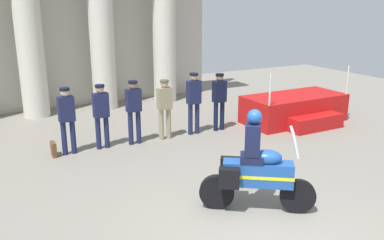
{
  "coord_description": "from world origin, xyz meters",
  "views": [
    {
      "loc": [
        -3.87,
        -4.64,
        3.68
      ],
      "look_at": [
        0.31,
        3.08,
        1.15
      ],
      "focal_mm": 38.73,
      "sensor_mm": 36.0,
      "label": 1
    }
  ],
  "objects_px": {
    "officer_in_row_2": "(134,107)",
    "officer_in_row_4": "(194,99)",
    "officer_in_row_0": "(67,116)",
    "motorcycle_with_rider": "(254,169)",
    "reviewing_stand": "(295,109)",
    "officer_in_row_1": "(101,111)",
    "briefcase_on_ground": "(54,149)",
    "officer_in_row_3": "(165,105)",
    "officer_in_row_5": "(219,97)"
  },
  "relations": [
    {
      "from": "officer_in_row_1",
      "to": "motorcycle_with_rider",
      "type": "bearing_deg",
      "value": 106.28
    },
    {
      "from": "officer_in_row_1",
      "to": "officer_in_row_5",
      "type": "relative_size",
      "value": 0.99
    },
    {
      "from": "reviewing_stand",
      "to": "officer_in_row_1",
      "type": "distance_m",
      "value": 6.08
    },
    {
      "from": "officer_in_row_5",
      "to": "motorcycle_with_rider",
      "type": "relative_size",
      "value": 0.89
    },
    {
      "from": "officer_in_row_0",
      "to": "officer_in_row_4",
      "type": "xyz_separation_m",
      "value": [
        3.5,
        -0.05,
        0.05
      ]
    },
    {
      "from": "reviewing_stand",
      "to": "officer_in_row_2",
      "type": "bearing_deg",
      "value": 175.0
    },
    {
      "from": "officer_in_row_0",
      "to": "officer_in_row_4",
      "type": "distance_m",
      "value": 3.51
    },
    {
      "from": "officer_in_row_5",
      "to": "motorcycle_with_rider",
      "type": "distance_m",
      "value": 4.89
    },
    {
      "from": "officer_in_row_3",
      "to": "officer_in_row_2",
      "type": "bearing_deg",
      "value": -2.3
    },
    {
      "from": "officer_in_row_2",
      "to": "officer_in_row_3",
      "type": "distance_m",
      "value": 0.88
    },
    {
      "from": "officer_in_row_4",
      "to": "officer_in_row_1",
      "type": "bearing_deg",
      "value": -2.53
    },
    {
      "from": "officer_in_row_5",
      "to": "officer_in_row_4",
      "type": "bearing_deg",
      "value": -3.32
    },
    {
      "from": "officer_in_row_0",
      "to": "officer_in_row_5",
      "type": "bearing_deg",
      "value": 177.8
    },
    {
      "from": "reviewing_stand",
      "to": "officer_in_row_5",
      "type": "bearing_deg",
      "value": 170.47
    },
    {
      "from": "officer_in_row_4",
      "to": "briefcase_on_ground",
      "type": "relative_size",
      "value": 4.89
    },
    {
      "from": "briefcase_on_ground",
      "to": "officer_in_row_5",
      "type": "bearing_deg",
      "value": -1.2
    },
    {
      "from": "reviewing_stand",
      "to": "briefcase_on_ground",
      "type": "height_order",
      "value": "reviewing_stand"
    },
    {
      "from": "motorcycle_with_rider",
      "to": "briefcase_on_ground",
      "type": "xyz_separation_m",
      "value": [
        -2.66,
        4.53,
        -0.61
      ]
    },
    {
      "from": "officer_in_row_0",
      "to": "officer_in_row_3",
      "type": "distance_m",
      "value": 2.59
    },
    {
      "from": "motorcycle_with_rider",
      "to": "officer_in_row_2",
      "type": "bearing_deg",
      "value": 132.74
    },
    {
      "from": "reviewing_stand",
      "to": "officer_in_row_0",
      "type": "distance_m",
      "value": 6.93
    },
    {
      "from": "officer_in_row_2",
      "to": "officer_in_row_4",
      "type": "bearing_deg",
      "value": 179.02
    },
    {
      "from": "officer_in_row_0",
      "to": "briefcase_on_ground",
      "type": "bearing_deg",
      "value": -4.65
    },
    {
      "from": "officer_in_row_0",
      "to": "officer_in_row_5",
      "type": "height_order",
      "value": "officer_in_row_5"
    },
    {
      "from": "officer_in_row_1",
      "to": "briefcase_on_ground",
      "type": "distance_m",
      "value": 1.48
    },
    {
      "from": "officer_in_row_1",
      "to": "officer_in_row_4",
      "type": "relative_size",
      "value": 0.95
    },
    {
      "from": "officer_in_row_0",
      "to": "motorcycle_with_rider",
      "type": "distance_m",
      "value": 5.06
    },
    {
      "from": "officer_in_row_1",
      "to": "officer_in_row_5",
      "type": "bearing_deg",
      "value": 177.28
    },
    {
      "from": "officer_in_row_3",
      "to": "motorcycle_with_rider",
      "type": "height_order",
      "value": "motorcycle_with_rider"
    },
    {
      "from": "motorcycle_with_rider",
      "to": "briefcase_on_ground",
      "type": "bearing_deg",
      "value": 155.84
    },
    {
      "from": "officer_in_row_2",
      "to": "officer_in_row_4",
      "type": "height_order",
      "value": "officer_in_row_4"
    },
    {
      "from": "officer_in_row_3",
      "to": "motorcycle_with_rider",
      "type": "xyz_separation_m",
      "value": [
        -0.31,
        -4.44,
        -0.18
      ]
    },
    {
      "from": "officer_in_row_5",
      "to": "officer_in_row_1",
      "type": "bearing_deg",
      "value": -2.72
    },
    {
      "from": "officer_in_row_2",
      "to": "officer_in_row_3",
      "type": "relative_size",
      "value": 1.03
    },
    {
      "from": "officer_in_row_0",
      "to": "officer_in_row_2",
      "type": "xyz_separation_m",
      "value": [
        1.71,
        -0.05,
        0.02
      ]
    },
    {
      "from": "officer_in_row_5",
      "to": "reviewing_stand",
      "type": "bearing_deg",
      "value": 169.27
    },
    {
      "from": "officer_in_row_1",
      "to": "officer_in_row_2",
      "type": "bearing_deg",
      "value": 174.21
    },
    {
      "from": "officer_in_row_4",
      "to": "reviewing_stand",
      "type": "bearing_deg",
      "value": 171.07
    },
    {
      "from": "officer_in_row_0",
      "to": "motorcycle_with_rider",
      "type": "relative_size",
      "value": 0.88
    },
    {
      "from": "officer_in_row_2",
      "to": "briefcase_on_ground",
      "type": "height_order",
      "value": "officer_in_row_2"
    },
    {
      "from": "reviewing_stand",
      "to": "officer_in_row_3",
      "type": "relative_size",
      "value": 1.94
    },
    {
      "from": "officer_in_row_2",
      "to": "officer_in_row_4",
      "type": "xyz_separation_m",
      "value": [
        1.79,
        0.01,
        0.03
      ]
    },
    {
      "from": "officer_in_row_4",
      "to": "motorcycle_with_rider",
      "type": "relative_size",
      "value": 0.93
    },
    {
      "from": "officer_in_row_4",
      "to": "officer_in_row_5",
      "type": "distance_m",
      "value": 0.83
    },
    {
      "from": "motorcycle_with_rider",
      "to": "briefcase_on_ground",
      "type": "height_order",
      "value": "motorcycle_with_rider"
    },
    {
      "from": "officer_in_row_1",
      "to": "motorcycle_with_rider",
      "type": "relative_size",
      "value": 0.88
    },
    {
      "from": "officer_in_row_3",
      "to": "briefcase_on_ground",
      "type": "height_order",
      "value": "officer_in_row_3"
    },
    {
      "from": "officer_in_row_2",
      "to": "briefcase_on_ground",
      "type": "bearing_deg",
      "value": -3.25
    },
    {
      "from": "officer_in_row_0",
      "to": "officer_in_row_2",
      "type": "height_order",
      "value": "officer_in_row_2"
    },
    {
      "from": "officer_in_row_4",
      "to": "officer_in_row_5",
      "type": "xyz_separation_m",
      "value": [
        0.83,
        -0.03,
        -0.05
      ]
    }
  ]
}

